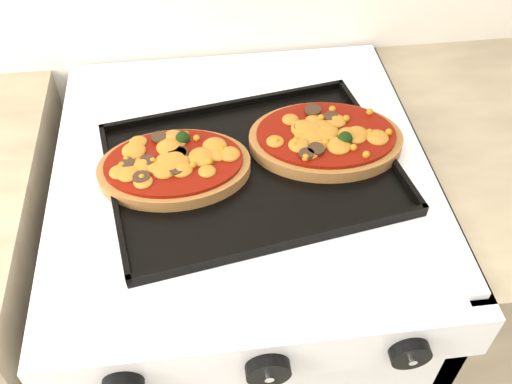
{
  "coord_description": "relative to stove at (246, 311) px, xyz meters",
  "views": [
    {
      "loc": [
        -0.02,
        1.04,
        1.53
      ],
      "look_at": [
        0.05,
        1.62,
        0.92
      ],
      "focal_mm": 40.0,
      "sensor_mm": 36.0,
      "label": 1
    }
  ],
  "objects": [
    {
      "name": "knob_right",
      "position": [
        0.18,
        -0.33,
        0.4
      ],
      "size": [
        0.05,
        0.02,
        0.05
      ],
      "primitive_type": "cylinder",
      "rotation": [
        1.57,
        0.0,
        0.0
      ],
      "color": "black",
      "rests_on": "control_panel"
    },
    {
      "name": "pizza_left",
      "position": [
        -0.11,
        -0.03,
        0.48
      ],
      "size": [
        0.23,
        0.16,
        0.03
      ],
      "primitive_type": null,
      "rotation": [
        0.0,
        0.0,
        0.0
      ],
      "color": "#A36938",
      "rests_on": "baking_tray"
    },
    {
      "name": "pizza_right",
      "position": [
        0.13,
        0.0,
        0.48
      ],
      "size": [
        0.26,
        0.2,
        0.04
      ],
      "primitive_type": null,
      "rotation": [
        0.0,
        0.0,
        -0.12
      ],
      "color": "#A36938",
      "rests_on": "baking_tray"
    },
    {
      "name": "knob_center",
      "position": [
        -0.0,
        -0.33,
        0.4
      ],
      "size": [
        0.06,
        0.02,
        0.06
      ],
      "primitive_type": "cylinder",
      "rotation": [
        1.57,
        0.0,
        0.0
      ],
      "color": "black",
      "rests_on": "control_panel"
    },
    {
      "name": "baking_tray",
      "position": [
        0.01,
        -0.03,
        0.47
      ],
      "size": [
        0.48,
        0.39,
        0.02
      ],
      "primitive_type": "cube",
      "rotation": [
        0.0,
        0.0,
        0.17
      ],
      "color": "black",
      "rests_on": "stove"
    },
    {
      "name": "stove",
      "position": [
        0.0,
        0.0,
        0.0
      ],
      "size": [
        0.6,
        0.6,
        0.91
      ],
      "primitive_type": "cube",
      "color": "silver",
      "rests_on": "floor"
    },
    {
      "name": "control_panel",
      "position": [
        0.0,
        -0.31,
        0.4
      ],
      "size": [
        0.6,
        0.02,
        0.09
      ],
      "primitive_type": "cube",
      "color": "silver",
      "rests_on": "stove"
    }
  ]
}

